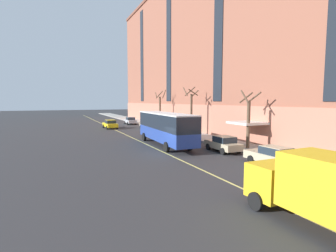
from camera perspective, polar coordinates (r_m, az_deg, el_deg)
The scene contains 17 objects.
ground_plane at distance 24.85m, azimuth 0.45°, elevation -6.07°, with size 260.00×260.00×0.00m, color #303033.
sidewalk at distance 31.74m, azimuth 12.62°, elevation -3.53°, with size 4.44×160.00×0.15m, color #ADA89E.
apartment_facade at distance 36.12m, azimuth 27.46°, elevation 20.14°, with size 15.20×110.00×28.99m.
city_bus at distance 29.16m, azimuth -0.58°, elevation -0.15°, with size 3.16×12.23×3.65m.
parked_car_champagne_0 at distance 21.57m, azimuth 22.06°, elevation -6.13°, with size 1.98×4.76×1.56m.
parked_car_silver_1 at distance 56.63m, azimuth -8.20°, elevation 1.18°, with size 2.05×4.57×1.56m.
parked_car_champagne_2 at distance 46.65m, azimuth -4.47°, elevation 0.31°, with size 2.02×4.42×1.56m.
parked_car_black_3 at distance 33.54m, azimuth 3.68°, elevation -1.71°, with size 1.95×4.78×1.56m.
parked_car_champagne_5 at distance 26.34m, azimuth 11.97°, elevation -3.80°, with size 2.10×4.32×1.56m.
parked_car_red_7 at distance 40.18m, azimuth -1.28°, elevation -0.51°, with size 1.91×4.68×1.56m.
box_truck at distance 11.74m, azimuth 32.47°, elevation -11.72°, with size 2.46×7.00×2.93m.
taxi_cab at distance 48.53m, azimuth -12.47°, elevation 0.40°, with size 2.13×4.66×1.56m.
street_tree_mid_block at distance 27.86m, azimuth 17.08°, elevation 1.33°, with size 1.64×1.67×5.92m.
street_tree_far_uptown at distance 37.65m, azimuth 5.06°, elevation 3.51°, with size 2.11×1.99×6.89m.
street_tree_far_downtown at distance 48.52m, azimuth -1.74°, elevation 3.72°, with size 1.87×1.82×6.85m.
fire_hydrant at distance 45.00m, azimuth -1.53°, elevation -0.23°, with size 0.42×0.24×0.72m.
lane_centerline at distance 27.46m, azimuth -2.63°, elevation -4.95°, with size 0.16×140.00×0.01m, color #E0D66B.
Camera 1 is at (-9.99, -22.20, 4.98)m, focal length 28.00 mm.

